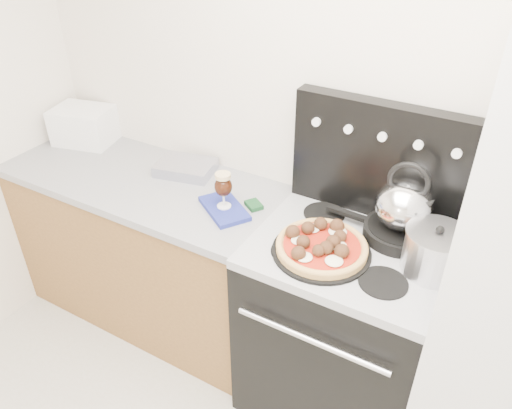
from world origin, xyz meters
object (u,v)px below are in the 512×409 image
Objects in this scene: beer_glass at (223,190)px; base_cabinet at (152,251)px; oven_mitt at (224,208)px; tea_kettle at (405,201)px; stock_pot at (434,253)px; toaster_oven at (84,125)px; skillet at (399,232)px; stove_body at (340,329)px; pizza at (322,245)px; pizza_pan at (321,251)px.

base_cabinet is at bearing 175.13° from beer_glass.
beer_glass is at bearing 0.00° from oven_mitt.
stock_pot is at bearing -38.50° from tea_kettle.
toaster_oven is 1.82× the size of beer_glass.
beer_glass is 0.60× the size of skillet.
oven_mitt is (1.05, -0.20, -0.09)m from toaster_oven.
tea_kettle is (0.15, 0.15, 0.65)m from stove_body.
toaster_oven is 1.78m from tea_kettle.
pizza reaches higher than stove_body.
stove_body is 0.50m from pizza_pan.
base_cabinet is at bearing -172.77° from tea_kettle.
beer_glass is 0.76× the size of stock_pot.
skillet reaches higher than pizza_pan.
base_cabinet is 8.49× the size of beer_glass.
base_cabinet is 5.63× the size of oven_mitt.
toaster_oven is at bearing 178.92° from skillet.
toaster_oven is 0.80× the size of pizza_pan.
stock_pot is at bearing -19.17° from toaster_oven.
pizza is 1.25× the size of skillet.
tea_kettle is (0.73, 0.17, 0.18)m from oven_mitt.
oven_mitt is at bearing 0.00° from beer_glass.
pizza_pan is 0.03m from pizza.
tea_kettle reaches higher than beer_glass.
oven_mitt is at bearing -178.26° from stock_pot.
oven_mitt is at bearing -167.28° from skillet.
tea_kettle is at bearing 45.20° from stove_body.
beer_glass is at bearing -165.61° from tea_kettle.
toaster_oven is 1.27× the size of tea_kettle.
pizza is (1.55, -0.28, -0.04)m from toaster_oven.
tea_kettle is 1.09× the size of stock_pot.
base_cabinet is 1.14m from pizza_pan.
oven_mitt is 0.77m from tea_kettle.
stove_body is at bearing -1.30° from base_cabinet.
stock_pot is (0.16, -0.14, 0.06)m from skillet.
beer_glass is (0.52, -0.04, 0.58)m from base_cabinet.
base_cabinet is 1.36m from skillet.
tea_kettle is at bearing 139.82° from stock_pot.
oven_mitt is at bearing 170.82° from pizza_pan.
beer_glass is 0.52m from pizza_pan.
stock_pot reaches higher than oven_mitt.
base_cabinet is 1.65× the size of stove_body.
skillet is at bearing -15.20° from toaster_oven.
tea_kettle is at bearing 47.08° from pizza_pan.
beer_glass reaches higher than stock_pot.
pizza is (-0.08, -0.10, 0.52)m from stove_body.
beer_glass is 0.51m from pizza.
stock_pot reaches higher than pizza_pan.
stock_pot is at bearing 1.54° from stove_body.
beer_glass is at bearing -4.87° from base_cabinet.
pizza_pan is 0.34m from skillet.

